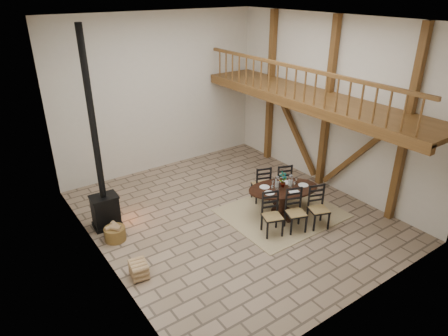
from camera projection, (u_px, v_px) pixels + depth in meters
ground at (233, 215)px, 10.85m from camera, size 8.00×8.00×0.00m
room_shell at (271, 100)px, 10.19m from camera, size 7.02×8.02×5.01m
rug at (282, 213)px, 10.92m from camera, size 3.00×2.50×0.02m
dining_table at (284, 202)px, 10.65m from camera, size 2.26×2.47×1.23m
wood_stove at (102, 188)px, 9.89m from camera, size 0.71×0.56×5.00m
log_basket at (115, 233)px, 9.74m from camera, size 0.51×0.51×0.43m
log_stack at (139, 269)px, 8.52m from camera, size 0.42×0.53×0.36m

